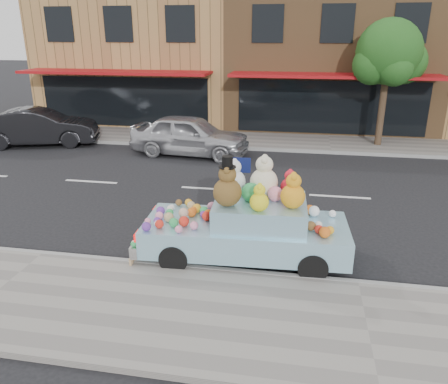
% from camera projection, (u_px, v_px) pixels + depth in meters
% --- Properties ---
extents(ground, '(120.00, 120.00, 0.00)m').
position_uv_depth(ground, '(340.00, 197.00, 13.10)').
color(ground, black).
rests_on(ground, ground).
extents(near_sidewalk, '(60.00, 3.00, 0.12)m').
position_uv_depth(near_sidewalk, '(368.00, 333.00, 7.07)').
color(near_sidewalk, gray).
rests_on(near_sidewalk, ground).
extents(far_sidewalk, '(60.00, 3.00, 0.12)m').
position_uv_depth(far_sidewalk, '(330.00, 144.00, 19.08)').
color(far_sidewalk, gray).
rests_on(far_sidewalk, ground).
extents(near_kerb, '(60.00, 0.12, 0.13)m').
position_uv_depth(near_kerb, '(358.00, 284.00, 8.46)').
color(near_kerb, gray).
rests_on(near_kerb, ground).
extents(far_kerb, '(60.00, 0.12, 0.13)m').
position_uv_depth(far_kerb, '(331.00, 152.00, 17.70)').
color(far_kerb, gray).
rests_on(far_kerb, ground).
extents(storefront_left, '(10.00, 9.80, 7.30)m').
position_uv_depth(storefront_left, '(149.00, 51.00, 24.56)').
color(storefront_left, '#A07643').
rests_on(storefront_left, ground).
extents(storefront_mid, '(10.00, 9.80, 7.30)m').
position_uv_depth(storefront_mid, '(330.00, 53.00, 22.91)').
color(storefront_mid, olive).
rests_on(storefront_mid, ground).
extents(street_tree, '(3.00, 2.70, 5.22)m').
position_uv_depth(street_tree, '(389.00, 57.00, 17.54)').
color(street_tree, '#38281C').
rests_on(street_tree, ground).
extents(car_silver, '(4.88, 2.38, 1.61)m').
position_uv_depth(car_silver, '(190.00, 135.00, 17.33)').
color(car_silver, '#BABBBF').
rests_on(car_silver, ground).
extents(car_dark, '(5.11, 3.05, 1.59)m').
position_uv_depth(car_dark, '(39.00, 127.00, 18.83)').
color(car_dark, black).
rests_on(car_dark, ground).
extents(art_car, '(4.56, 1.97, 2.39)m').
position_uv_depth(art_car, '(247.00, 223.00, 9.29)').
color(art_car, black).
rests_on(art_car, ground).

